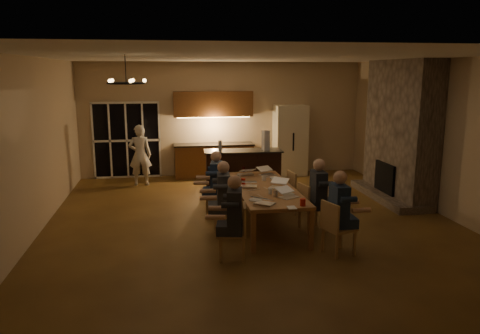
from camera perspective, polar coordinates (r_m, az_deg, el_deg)
name	(u,v)px	position (r m, az deg, el deg)	size (l,w,h in m)	color
floor	(252,222)	(9.37, 1.42, -6.68)	(9.00, 9.00, 0.00)	brown
back_wall	(223,119)	(13.43, -2.12, 5.86)	(8.00, 0.04, 3.20)	tan
left_wall	(31,148)	(9.16, -24.11, 2.18)	(0.04, 9.00, 3.20)	tan
right_wall	(444,138)	(10.51, 23.59, 3.31)	(0.04, 9.00, 3.20)	tan
ceiling	(252,56)	(8.90, 1.53, 13.41)	(8.00, 9.00, 0.04)	white
french_doors	(127,141)	(13.39, -13.63, 3.15)	(1.86, 0.08, 2.10)	black
fireplace	(401,131)	(11.37, 18.99, 4.21)	(0.58, 2.50, 3.20)	#6F6257
kitchenette	(214,135)	(13.13, -3.23, 3.96)	(2.24, 0.68, 2.40)	brown
refrigerator	(290,140)	(13.51, 6.13, 3.28)	(0.90, 0.68, 2.00)	beige
dining_table	(265,206)	(9.10, 3.02, -4.78)	(1.10, 2.91, 0.75)	#A06A40
bar_island	(243,172)	(11.33, 0.35, -0.63)	(1.87, 0.68, 1.08)	black
chair_left_near	(232,232)	(7.46, -1.00, -7.91)	(0.44, 0.44, 0.89)	tan
chair_left_mid	(226,211)	(8.53, -1.75, -5.41)	(0.44, 0.44, 0.89)	tan
chair_left_far	(217,196)	(9.57, -2.80, -3.53)	(0.44, 0.44, 0.89)	tan
chair_right_near	(339,228)	(7.82, 12.00, -7.25)	(0.44, 0.44, 0.89)	tan
chair_right_mid	(313,207)	(8.90, 8.86, -4.81)	(0.44, 0.44, 0.89)	tan
chair_right_far	(300,192)	(9.93, 7.35, -3.05)	(0.44, 0.44, 0.89)	tan
person_left_near	(235,218)	(7.32, -0.66, -6.28)	(0.60, 0.60, 1.38)	#21242A
person_right_near	(339,212)	(7.80, 11.94, -5.42)	(0.60, 0.60, 1.38)	navy
person_left_mid	(224,199)	(8.42, -2.01, -3.90)	(0.60, 0.60, 1.38)	#393D44
person_right_mid	(318,196)	(8.74, 9.50, -3.48)	(0.60, 0.60, 1.38)	#21242A
person_left_far	(216,185)	(9.47, -2.90, -2.15)	(0.60, 0.60, 1.38)	navy
standing_person	(140,155)	(12.45, -12.08, 1.44)	(0.58, 0.38, 1.60)	silver
chandelier	(126,83)	(7.86, -13.71, 9.91)	(0.61, 0.61, 0.03)	black
laptop_a	(265,197)	(7.87, 3.03, -3.71)	(0.32, 0.28, 0.23)	silver
laptop_b	(289,191)	(8.29, 5.96, -2.97)	(0.32, 0.28, 0.23)	silver
laptop_c	(249,181)	(9.02, 1.06, -1.71)	(0.32, 0.28, 0.23)	silver
laptop_d	(278,182)	(8.94, 4.66, -1.87)	(0.32, 0.28, 0.23)	silver
laptop_e	(246,170)	(10.06, 0.71, -0.31)	(0.32, 0.28, 0.23)	silver
laptop_f	(267,170)	(10.03, 3.37, -0.37)	(0.32, 0.28, 0.23)	silver
mug_front	(270,191)	(8.51, 3.71, -2.97)	(0.08, 0.08, 0.10)	silver
mug_mid	(264,178)	(9.55, 2.94, -1.36)	(0.09, 0.09, 0.10)	silver
mug_back	(239,177)	(9.65, -0.16, -1.21)	(0.07, 0.07, 0.10)	silver
redcup_near	(303,202)	(7.83, 7.66, -4.28)	(0.09, 0.09, 0.12)	#B91A0C
redcup_mid	(243,181)	(9.23, 0.40, -1.74)	(0.08, 0.08, 0.12)	#B91A0C
can_silver	(275,194)	(8.32, 4.35, -3.25)	(0.07, 0.07, 0.12)	#B2B2B7
can_cola	(244,169)	(10.35, 0.45, -0.27)	(0.07, 0.07, 0.12)	#3F0F0C
plate_near	(288,194)	(8.50, 5.93, -3.32)	(0.22, 0.22, 0.02)	silver
plate_left	(255,200)	(8.09, 1.90, -4.03)	(0.23, 0.23, 0.02)	silver
plate_far	(276,178)	(9.74, 4.36, -1.36)	(0.25, 0.25, 0.02)	silver
notepad	(292,208)	(7.70, 6.33, -4.94)	(0.14, 0.19, 0.01)	white
bar_bottle	(220,145)	(11.22, -2.44, 2.67)	(0.08, 0.08, 0.24)	#99999E
bar_blender	(266,140)	(11.21, 3.15, 3.26)	(0.15, 0.15, 0.47)	silver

